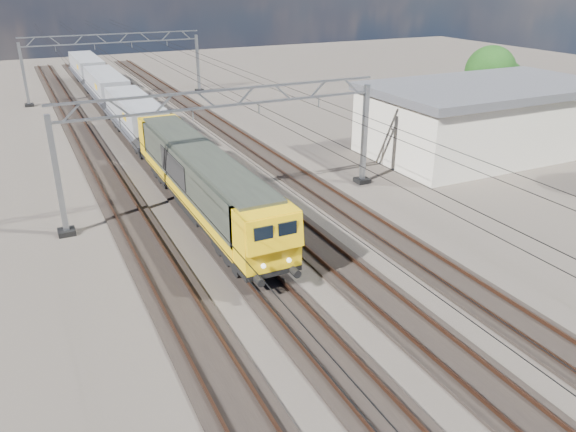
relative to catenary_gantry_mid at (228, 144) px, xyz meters
name	(u,v)px	position (x,y,z in m)	size (l,w,h in m)	color
ground	(256,230)	(0.00, -4.00, -3.91)	(160.00, 160.00, 0.00)	black
track_outer_west	(148,250)	(-6.00, -4.00, -3.83)	(2.60, 140.00, 0.30)	black
track_loco	(222,236)	(-2.00, -4.00, -3.83)	(2.60, 140.00, 0.30)	black
track_inner_east	(289,222)	(2.00, -4.00, -3.83)	(2.60, 140.00, 0.30)	black
track_outer_east	(349,211)	(6.00, -4.00, -3.83)	(2.60, 140.00, 0.30)	black
catenary_gantry_mid	(228,144)	(0.00, 0.00, 0.00)	(19.90, 0.90, 7.11)	gray
catenary_gantry_far	(116,63)	(0.00, 36.00, 0.00)	(19.90, 0.90, 7.11)	gray
overhead_wires	(205,100)	(0.00, 4.00, 1.84)	(12.03, 140.00, 0.53)	black
locomotive	(201,178)	(-2.00, -0.78, -1.58)	(2.76, 21.10, 3.62)	black
hopper_wagon_lead	(135,116)	(-2.00, 16.92, -1.67)	(3.38, 13.00, 3.25)	black
hopper_wagon_mid	(106,87)	(-2.00, 31.12, -1.67)	(3.38, 13.00, 3.25)	black
hopper_wagon_third	(87,68)	(-2.00, 45.32, -1.67)	(3.38, 13.00, 3.25)	black
industrial_shed	(485,118)	(22.00, 2.00, -1.18)	(18.60, 10.60, 5.40)	silver
tree_far	(494,73)	(30.32, 9.79, 0.56)	(5.21, 4.81, 7.02)	#352718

